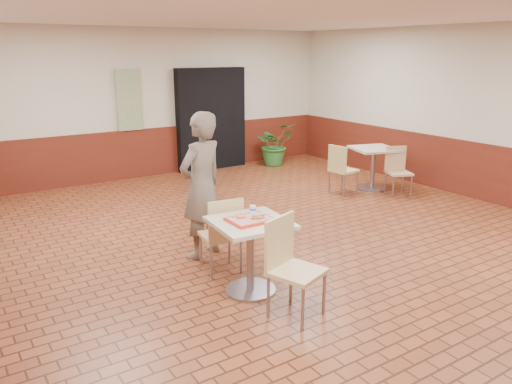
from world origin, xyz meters
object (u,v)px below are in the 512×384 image
chair_main_back (223,231)px  chair_second_front (397,168)px  serving_tray (250,220)px  chair_main_front (290,262)px  paper_cup (253,209)px  customer (202,186)px  second_table (373,161)px  main_table (250,244)px  potted_plant (274,144)px  ring_donut (240,216)px  long_john_donut (258,216)px  chair_second_left (341,167)px

chair_main_back → chair_second_front: (4.34, 1.21, -0.03)m
serving_tray → chair_main_front: bearing=-84.3°
paper_cup → customer: bearing=94.3°
chair_main_back → second_table: bearing=-149.6°
main_table → potted_plant: bearing=52.4°
ring_donut → chair_second_front: 4.73m
ring_donut → potted_plant: potted_plant is taller
long_john_donut → second_table: long_john_donut is taller
potted_plant → ring_donut: bearing=-128.6°
paper_cup → chair_second_front: 4.55m
main_table → customer: (0.04, 1.17, 0.38)m
customer → chair_second_front: bearing=169.8°
paper_cup → second_table: paper_cup is taller
paper_cup → serving_tray: bearing=-132.1°
paper_cup → ring_donut: bearing=-168.2°
customer → serving_tray: (-0.04, -1.17, -0.10)m
main_table → second_table: size_ratio=1.02×
second_table → chair_second_left: bearing=172.8°
second_table → chair_main_front: bearing=-145.1°
second_table → chair_second_front: bearing=-75.6°
serving_tray → potted_plant: (3.87, 5.01, -0.34)m
serving_tray → long_john_donut: 0.09m
chair_main_back → ring_donut: size_ratio=8.13×
chair_second_left → serving_tray: bearing=117.5°
chair_main_front → potted_plant: 6.80m
chair_second_left → chair_second_front: size_ratio=1.04×
serving_tray → second_table: serving_tray is taller
customer → serving_tray: 1.18m
customer → chair_second_left: (3.44, 1.19, -0.42)m
second_table → paper_cup: bearing=-152.3°
serving_tray → customer: bearing=88.2°
paper_cup → chair_second_front: bearing=21.6°
chair_main_back → serving_tray: (0.01, -0.58, 0.31)m
chair_main_back → chair_main_front: bearing=102.0°
ring_donut → second_table: size_ratio=0.14×
chair_main_back → customer: (0.05, 0.59, 0.41)m
main_table → potted_plant: 6.33m
chair_main_front → potted_plant: bearing=36.7°
chair_main_front → potted_plant: chair_main_front is taller
chair_main_back → ring_donut: bearing=91.9°
long_john_donut → second_table: (4.14, 2.32, -0.33)m
chair_main_front → customer: size_ratio=0.54×
main_table → customer: customer is taller
chair_main_front → long_john_donut: 0.65m
chair_main_front → chair_main_back: chair_main_front is taller
ring_donut → customer: bearing=84.6°
ring_donut → second_table: bearing=27.1°
customer → paper_cup: size_ratio=20.88×
serving_tray → paper_cup: bearing=47.9°
customer → chair_main_back: bearing=67.1°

